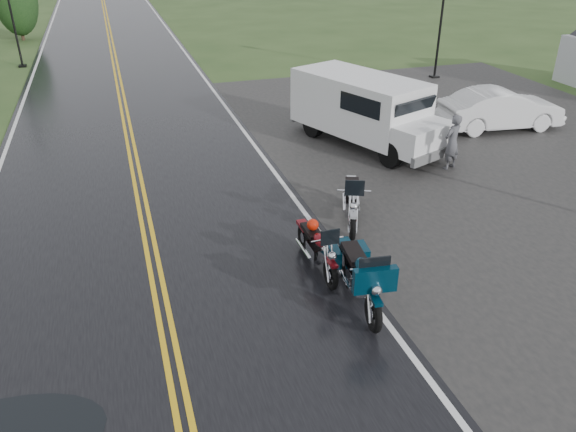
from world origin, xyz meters
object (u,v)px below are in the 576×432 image
object	(u,v)px
motorcycle_teal	(375,299)
person_at_van	(452,143)
motorcycle_red	(331,264)
lamp_post_far_left	(13,21)
sedan_white	(501,110)
van_white	(393,132)
motorcycle_silver	(353,214)
lamp_post_far_right	(440,28)

from	to	relation	value
motorcycle_teal	person_at_van	world-z (taller)	person_at_van
motorcycle_red	lamp_post_far_left	xyz separation A→B (m)	(-7.65, 22.58, 1.59)
person_at_van	lamp_post_far_left	world-z (taller)	lamp_post_far_left
motorcycle_teal	lamp_post_far_left	xyz separation A→B (m)	(-7.89, 23.99, 1.50)
motorcycle_teal	person_at_van	bearing A→B (deg)	55.97
motorcycle_red	sedan_white	bearing A→B (deg)	38.16
motorcycle_red	motorcycle_teal	world-z (taller)	motorcycle_teal
motorcycle_red	lamp_post_far_left	world-z (taller)	lamp_post_far_left
motorcycle_teal	van_white	bearing A→B (deg)	68.12
motorcycle_silver	motorcycle_teal	bearing A→B (deg)	-85.01
lamp_post_far_left	sedan_white	bearing A→B (deg)	-42.36
lamp_post_far_right	van_white	bearing A→B (deg)	-127.01
lamp_post_far_left	person_at_van	bearing A→B (deg)	-53.62
motorcycle_teal	lamp_post_far_left	bearing A→B (deg)	115.34
sedan_white	lamp_post_far_right	world-z (taller)	lamp_post_far_right
person_at_van	lamp_post_far_right	xyz separation A→B (m)	(5.27, 9.73, 1.43)
sedan_white	motorcycle_teal	bearing A→B (deg)	139.81
van_white	sedan_white	bearing A→B (deg)	-0.46
lamp_post_far_right	lamp_post_far_left	bearing A→B (deg)	156.09
motorcycle_red	sedan_white	size ratio (longest dim) A/B	0.50
sedan_white	lamp_post_far_left	bearing A→B (deg)	53.08
motorcycle_silver	sedan_white	xyz separation A→B (m)	(7.97, 5.66, -0.00)
motorcycle_red	sedan_white	distance (m)	11.67
van_white	person_at_van	bearing A→B (deg)	-42.27
motorcycle_teal	van_white	size ratio (longest dim) A/B	0.43
lamp_post_far_left	lamp_post_far_right	world-z (taller)	lamp_post_far_right
motorcycle_red	lamp_post_far_left	bearing A→B (deg)	108.31
van_white	lamp_post_far_left	xyz separation A→B (m)	(-11.59, 17.31, 1.10)
motorcycle_silver	van_white	distance (m)	4.61
motorcycle_teal	motorcycle_red	bearing A→B (deg)	106.68
motorcycle_teal	person_at_van	size ratio (longest dim) A/B	1.49
van_white	lamp_post_far_right	xyz separation A→B (m)	(6.88, 9.13, 1.12)
sedan_white	lamp_post_far_left	distance (m)	22.75
sedan_white	van_white	bearing A→B (deg)	116.70
motorcycle_silver	person_at_van	world-z (taller)	person_at_van
van_white	motorcycle_red	bearing A→B (deg)	-148.56
person_at_van	van_white	bearing A→B (deg)	-43.61
lamp_post_far_left	motorcycle_red	bearing A→B (deg)	-71.28
motorcycle_silver	lamp_post_far_left	distance (m)	22.79
lamp_post_far_right	person_at_van	bearing A→B (deg)	-118.46
person_at_van	lamp_post_far_right	distance (m)	11.16
motorcycle_silver	van_white	world-z (taller)	van_white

